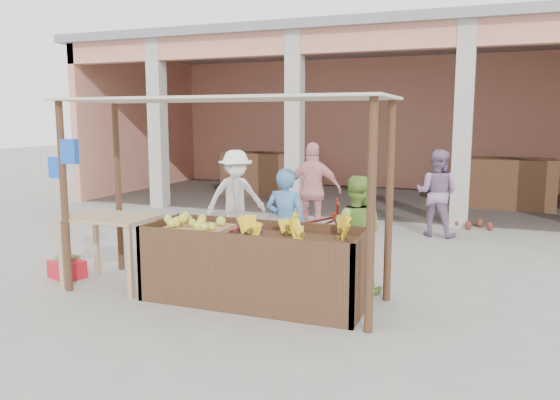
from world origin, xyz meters
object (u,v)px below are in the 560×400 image
at_px(red_crate, 67,269).
at_px(vendor_blue, 286,221).
at_px(vendor_green, 355,231).
at_px(motorcycle, 305,229).
at_px(side_table, 111,227).
at_px(fruit_stall, 255,269).

height_order(red_crate, vendor_blue, vendor_blue).
bearing_deg(red_crate, vendor_green, 29.35).
xyz_separation_m(red_crate, vendor_green, (3.78, 0.83, 0.65)).
xyz_separation_m(vendor_blue, motorcycle, (-0.08, 1.05, -0.31)).
bearing_deg(side_table, vendor_blue, 26.93).
bearing_deg(side_table, fruit_stall, 2.81).
relative_size(fruit_stall, vendor_blue, 1.61).
xyz_separation_m(fruit_stall, motorcycle, (-0.03, 1.97, 0.09)).
bearing_deg(vendor_green, red_crate, 4.74).
distance_m(side_table, vendor_blue, 2.25).
height_order(fruit_stall, side_table, side_table).
distance_m(fruit_stall, vendor_blue, 1.01).
xyz_separation_m(fruit_stall, vendor_green, (1.01, 0.82, 0.37)).
bearing_deg(vendor_blue, side_table, 26.73).
relative_size(red_crate, vendor_green, 0.30).
relative_size(vendor_blue, motorcycle, 0.85).
bearing_deg(side_table, motorcycle, 47.20).
bearing_deg(vendor_green, vendor_blue, -13.88).
xyz_separation_m(side_table, motorcycle, (1.94, 2.04, -0.28)).
height_order(vendor_green, motorcycle, vendor_green).
distance_m(side_table, motorcycle, 2.83).
height_order(fruit_stall, vendor_green, vendor_green).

